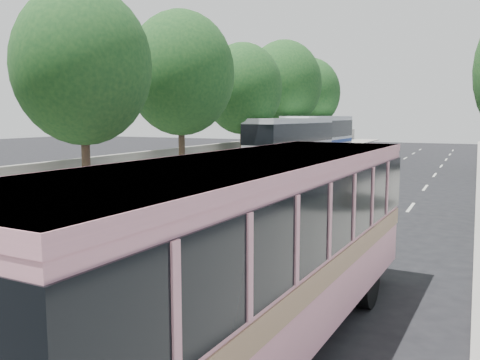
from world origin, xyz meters
The scene contains 14 objects.
ground centered at (0.00, 0.00, 0.00)m, with size 120.00×120.00×0.00m, color black.
sidewalk_left centered at (-8.50, 20.00, 0.07)m, with size 4.00×90.00×0.15m, color #9E998E.
low_wall centered at (-10.30, 20.00, 0.90)m, with size 0.30×90.00×1.50m, color #9E998E.
tree_left_b centered at (-8.42, 5.94, 5.82)m, with size 5.70×5.70×8.88m.
tree_left_c centered at (-8.62, 13.94, 6.12)m, with size 6.00×6.00×9.35m.
tree_left_d centered at (-8.52, 21.94, 5.63)m, with size 5.52×5.52×8.60m.
tree_left_e centered at (-8.42, 29.94, 6.43)m, with size 6.30×6.30×9.82m.
tree_left_f centered at (-8.62, 37.94, 6.00)m, with size 5.88×5.88×9.16m.
pink_bus centered at (3.53, -4.00, 1.85)m, with size 2.88×9.45×2.98m.
pink_taxi centered at (-2.00, 3.00, 0.73)m, with size 1.73×4.30×1.46m, color #FF1685.
white_pickup centered at (-3.00, 17.22, 0.83)m, with size 2.32×5.70×1.65m, color silver.
tour_coach_front centered at (-6.30, 25.84, 2.04)m, with size 3.32×11.46×3.38m.
tour_coach_rear centered at (-6.30, 33.19, 2.12)m, with size 3.25×11.92×3.53m.
taxi_roof_sign centered at (-2.00, 3.00, 1.55)m, with size 0.55×0.18×0.18m, color silver.
Camera 1 is at (6.43, -10.57, 3.58)m, focal length 38.00 mm.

